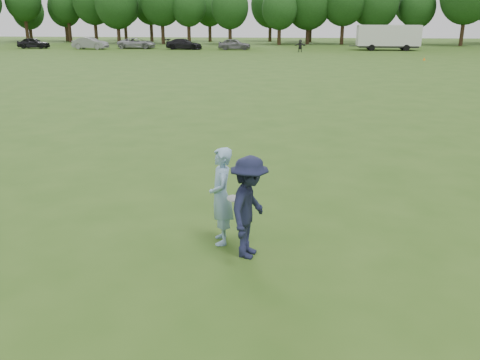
{
  "coord_description": "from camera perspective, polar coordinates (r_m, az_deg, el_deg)",
  "views": [
    {
      "loc": [
        0.56,
        -9.43,
        4.39
      ],
      "look_at": [
        -0.46,
        0.66,
        1.1
      ],
      "focal_mm": 38.0,
      "sensor_mm": 36.0,
      "label": 1
    }
  ],
  "objects": [
    {
      "name": "player_far_d",
      "position": [
        66.02,
        6.77,
        14.74
      ],
      "size": [
        1.5,
        0.7,
        1.55
      ],
      "primitive_type": "imported",
      "rotation": [
        0.0,
        0.0,
        -0.18
      ],
      "color": "#2A2A2A",
      "rests_on": "ground"
    },
    {
      "name": "treeline",
      "position": [
        86.38,
        7.67,
        19.09
      ],
      "size": [
        130.35,
        18.39,
        11.74
      ],
      "color": "#332114",
      "rests_on": "ground"
    },
    {
      "name": "cargo_trailer",
      "position": [
        71.71,
        16.31,
        15.22
      ],
      "size": [
        9.0,
        2.75,
        3.2
      ],
      "color": "silver",
      "rests_on": "ground"
    },
    {
      "name": "car_d",
      "position": [
        71.32,
        -6.3,
        14.93
      ],
      "size": [
        4.99,
        2.28,
        1.41
      ],
      "primitive_type": "imported",
      "rotation": [
        0.0,
        0.0,
        1.51
      ],
      "color": "black",
      "rests_on": "ground"
    },
    {
      "name": "disc_in_play",
      "position": [
        9.72,
        -0.69,
        -2.09
      ],
      "size": [
        0.31,
        0.31,
        0.08
      ],
      "color": "white",
      "rests_on": "ground"
    },
    {
      "name": "thrower",
      "position": [
        10.05,
        -2.12,
        -1.83
      ],
      "size": [
        0.61,
        0.8,
        1.97
      ],
      "primitive_type": "imported",
      "rotation": [
        0.0,
        0.0,
        -1.36
      ],
      "color": "#82A8C9",
      "rests_on": "ground"
    },
    {
      "name": "car_b",
      "position": [
        74.26,
        -16.46,
        14.51
      ],
      "size": [
        4.93,
        2.18,
        1.57
      ],
      "primitive_type": "imported",
      "rotation": [
        0.0,
        0.0,
        1.46
      ],
      "color": "gray",
      "rests_on": "ground"
    },
    {
      "name": "car_e",
      "position": [
        70.14,
        -0.62,
        15.01
      ],
      "size": [
        4.36,
        1.82,
        1.48
      ],
      "primitive_type": "imported",
      "rotation": [
        0.0,
        0.0,
        1.59
      ],
      "color": "slate",
      "rests_on": "ground"
    },
    {
      "name": "car_a",
      "position": [
        78.55,
        -22.16,
        14.06
      ],
      "size": [
        4.34,
        1.78,
        1.47
      ],
      "primitive_type": "imported",
      "rotation": [
        0.0,
        0.0,
        1.58
      ],
      "color": "black",
      "rests_on": "ground"
    },
    {
      "name": "defender",
      "position": [
        9.47,
        1.04,
        -3.1
      ],
      "size": [
        1.0,
        1.41,
        1.97
      ],
      "primitive_type": "imported",
      "rotation": [
        0.0,
        0.0,
        1.34
      ],
      "color": "#171B33",
      "rests_on": "ground"
    },
    {
      "name": "car_c",
      "position": [
        74.13,
        -11.5,
        14.82
      ],
      "size": [
        5.2,
        2.42,
        1.44
      ],
      "primitive_type": "imported",
      "rotation": [
        0.0,
        0.0,
        1.58
      ],
      "color": "#9B9A9F",
      "rests_on": "ground"
    },
    {
      "name": "field_cone",
      "position": [
        56.76,
        19.98,
        12.67
      ],
      "size": [
        0.28,
        0.28,
        0.3
      ],
      "primitive_type": "cone",
      "color": "orange",
      "rests_on": "ground"
    },
    {
      "name": "ground",
      "position": [
        10.42,
        2.17,
        -6.96
      ],
      "size": [
        200.0,
        200.0,
        0.0
      ],
      "primitive_type": "plane",
      "color": "#2D5016",
      "rests_on": "ground"
    }
  ]
}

